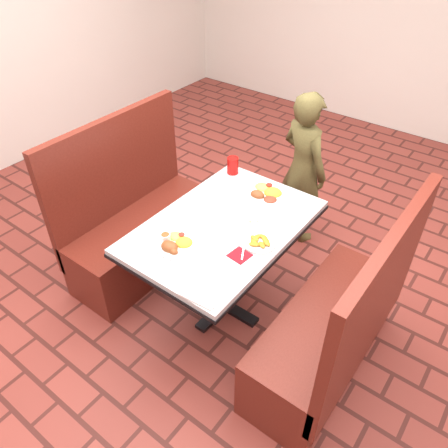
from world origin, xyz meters
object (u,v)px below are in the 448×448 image
at_px(dining_table, 224,236).
at_px(far_dinner_plate, 266,192).
at_px(booth_bench_right, 333,332).
at_px(diner_person, 303,169).
at_px(booth_bench_left, 140,228).
at_px(plantain_plate, 260,242).
at_px(near_dinner_plate, 176,242).
at_px(red_tumbler, 233,165).

height_order(dining_table, far_dinner_plate, far_dinner_plate).
xyz_separation_m(booth_bench_right, diner_person, (-0.82, 1.05, 0.30)).
height_order(booth_bench_left, plantain_plate, booth_bench_left).
xyz_separation_m(dining_table, booth_bench_right, (0.80, 0.00, -0.32)).
height_order(booth_bench_right, near_dinner_plate, booth_bench_right).
relative_size(diner_person, near_dinner_plate, 5.06).
bearing_deg(booth_bench_left, dining_table, 0.00).
xyz_separation_m(dining_table, red_tumbler, (-0.31, 0.51, 0.16)).
relative_size(booth_bench_left, plantain_plate, 6.18).
bearing_deg(near_dinner_plate, far_dinner_plate, 79.36).
bearing_deg(far_dinner_plate, diner_person, 95.42).
height_order(booth_bench_left, booth_bench_right, same).
distance_m(dining_table, red_tumbler, 0.62).
xyz_separation_m(booth_bench_left, diner_person, (0.78, 1.05, 0.30)).
bearing_deg(diner_person, booth_bench_left, 74.09).
distance_m(diner_person, red_tumbler, 0.64).
distance_m(booth_bench_left, booth_bench_right, 1.60).
bearing_deg(red_tumbler, diner_person, 62.07).
bearing_deg(far_dinner_plate, booth_bench_left, -153.76).
distance_m(dining_table, booth_bench_left, 0.86).
bearing_deg(plantain_plate, far_dinner_plate, 118.29).
distance_m(far_dinner_plate, red_tumbler, 0.36).
relative_size(dining_table, diner_person, 0.97).
height_order(dining_table, near_dinner_plate, near_dinner_plate).
distance_m(booth_bench_left, near_dinner_plate, 0.89).
distance_m(dining_table, booth_bench_right, 0.86).
relative_size(diner_person, red_tumbler, 10.35).
height_order(dining_table, red_tumbler, red_tumbler).
bearing_deg(diner_person, dining_table, 111.73).
distance_m(diner_person, far_dinner_plate, 0.66).
distance_m(booth_bench_left, diner_person, 1.34).
relative_size(booth_bench_left, near_dinner_plate, 4.86).
bearing_deg(booth_bench_left, near_dinner_plate, -25.10).
xyz_separation_m(diner_person, red_tumbler, (-0.29, -0.54, 0.19)).
bearing_deg(near_dinner_plate, booth_bench_left, 154.90).
height_order(far_dinner_plate, red_tumbler, red_tumbler).
bearing_deg(diner_person, red_tumbler, 82.66).
bearing_deg(plantain_plate, booth_bench_left, 178.83).
relative_size(diner_person, plantain_plate, 6.43).
distance_m(near_dinner_plate, red_tumbler, 0.86).
bearing_deg(far_dinner_plate, booth_bench_right, -28.56).
bearing_deg(red_tumbler, booth_bench_right, -24.74).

